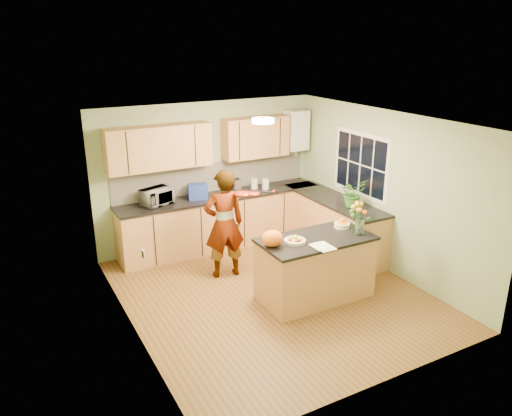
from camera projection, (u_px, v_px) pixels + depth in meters
name	position (u px, v px, depth m)	size (l,w,h in m)	color
floor	(272.00, 294.00, 7.22)	(4.50, 4.50, 0.00)	brown
ceiling	(274.00, 121.00, 6.40)	(4.00, 4.50, 0.02)	silver
wall_back	(208.00, 174.00, 8.68)	(4.00, 0.02, 2.50)	#94AA79
wall_front	(388.00, 280.00, 4.94)	(4.00, 0.02, 2.50)	#94AA79
wall_left	(128.00, 240.00, 5.91)	(0.02, 4.50, 2.50)	#94AA79
wall_right	(385.00, 192.00, 7.71)	(0.02, 4.50, 2.50)	#94AA79
back_counter	(221.00, 220.00, 8.73)	(3.64, 0.62, 0.94)	#BF834C
right_counter	(333.00, 225.00, 8.54)	(0.62, 2.24, 0.94)	#BF834C
splashback	(214.00, 176.00, 8.73)	(3.60, 0.02, 0.52)	beige
upper_cabinets	(201.00, 143.00, 8.26)	(3.20, 0.34, 0.70)	#BF834C
boiler	(296.00, 130.00, 9.10)	(0.40, 0.30, 0.86)	silver
window_right	(360.00, 164.00, 8.11)	(0.01, 1.30, 1.05)	silver
light_switch	(143.00, 254.00, 5.40)	(0.02, 0.09, 0.09)	silver
ceiling_lamp	(263.00, 121.00, 6.66)	(0.30, 0.30, 0.07)	#FFEABF
peninsula_island	(315.00, 268.00, 6.99)	(1.59, 0.81, 0.91)	#BF834C
fruit_dish	(295.00, 240.00, 6.67)	(0.29, 0.29, 0.10)	beige
orange_bowl	(342.00, 224.00, 7.19)	(0.23, 0.23, 0.13)	beige
flower_vase	(361.00, 211.00, 6.85)	(0.28, 0.28, 0.51)	silver
orange_bag	(272.00, 238.00, 6.54)	(0.29, 0.25, 0.22)	orange
papers	(323.00, 247.00, 6.54)	(0.23, 0.31, 0.01)	white
violinist	(224.00, 224.00, 7.51)	(0.62, 0.41, 1.70)	#DBAA86
violin	(242.00, 194.00, 7.25)	(0.62, 0.25, 0.12)	#4B1004
microwave	(157.00, 197.00, 8.05)	(0.48, 0.33, 0.27)	silver
blue_box	(198.00, 191.00, 8.34)	(0.31, 0.23, 0.25)	navy
kettle	(237.00, 185.00, 8.71)	(0.16, 0.16, 0.30)	#B8B8BD
jar_cream	(254.00, 184.00, 8.89)	(0.12, 0.12, 0.19)	beige
jar_white	(266.00, 184.00, 8.87)	(0.12, 0.12, 0.19)	silver
potted_plant	(353.00, 193.00, 7.93)	(0.41, 0.36, 0.46)	#337627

